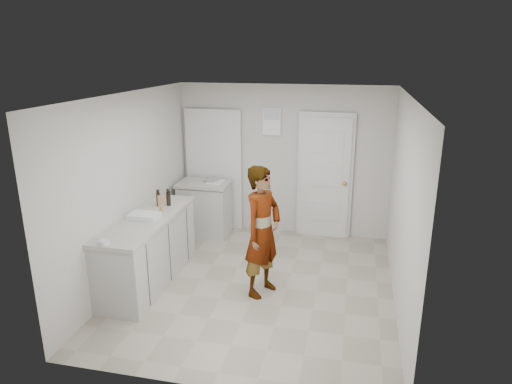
% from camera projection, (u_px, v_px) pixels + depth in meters
% --- Properties ---
extents(ground, '(4.00, 4.00, 0.00)m').
position_uv_depth(ground, '(258.00, 285.00, 6.09)').
color(ground, gray).
rests_on(ground, ground).
extents(room_shell, '(4.00, 4.00, 4.00)m').
position_uv_depth(room_shell, '(272.00, 174.00, 7.65)').
color(room_shell, '#B5B2AB').
rests_on(room_shell, ground).
extents(main_counter, '(0.64, 1.96, 0.93)m').
position_uv_depth(main_counter, '(149.00, 252.00, 6.08)').
color(main_counter, beige).
rests_on(main_counter, ground).
extents(side_counter, '(0.84, 0.61, 0.93)m').
position_uv_depth(side_counter, '(205.00, 211.00, 7.67)').
color(side_counter, beige).
rests_on(side_counter, ground).
extents(person, '(0.62, 0.73, 1.68)m').
position_uv_depth(person, '(263.00, 232.00, 5.69)').
color(person, silver).
rests_on(person, ground).
extents(cake_mix_box, '(0.11, 0.07, 0.16)m').
position_uv_depth(cake_mix_box, '(161.00, 201.00, 6.34)').
color(cake_mix_box, '#A07350').
rests_on(cake_mix_box, main_counter).
extents(spice_jar, '(0.06, 0.06, 0.09)m').
position_uv_depth(spice_jar, '(162.00, 209.00, 6.12)').
color(spice_jar, '#A3865D').
rests_on(spice_jar, main_counter).
extents(oil_cruet_a, '(0.06, 0.06, 0.25)m').
position_uv_depth(oil_cruet_a, '(168.00, 197.00, 6.36)').
color(oil_cruet_a, black).
rests_on(oil_cruet_a, main_counter).
extents(oil_cruet_b, '(0.05, 0.05, 0.24)m').
position_uv_depth(oil_cruet_b, '(158.00, 198.00, 6.35)').
color(oil_cruet_b, black).
rests_on(oil_cruet_b, main_counter).
extents(baking_dish, '(0.37, 0.27, 0.07)m').
position_uv_depth(baking_dish, '(144.00, 216.00, 5.90)').
color(baking_dish, silver).
rests_on(baking_dish, main_counter).
extents(egg_bowl, '(0.12, 0.12, 0.04)m').
position_uv_depth(egg_bowl, '(104.00, 242.00, 5.10)').
color(egg_bowl, silver).
rests_on(egg_bowl, main_counter).
extents(papers, '(0.26, 0.33, 0.01)m').
position_uv_depth(papers, '(215.00, 182.00, 7.55)').
color(papers, white).
rests_on(papers, side_counter).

